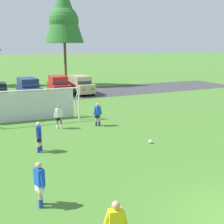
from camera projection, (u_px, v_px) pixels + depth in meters
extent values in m
plane|color=#477A2D|center=(82.00, 118.00, 22.23)|extent=(400.00, 400.00, 0.00)
cube|color=#3D3D3F|center=(46.00, 95.00, 32.82)|extent=(52.00, 8.40, 0.01)
sphere|color=white|center=(150.00, 142.00, 16.46)|extent=(0.22, 0.22, 0.22)
sphere|color=black|center=(150.00, 141.00, 16.46)|extent=(0.08, 0.08, 0.08)
sphere|color=red|center=(151.00, 141.00, 16.49)|extent=(0.07, 0.07, 0.07)
cylinder|color=white|center=(79.00, 104.00, 21.73)|extent=(0.12, 0.12, 2.44)
cylinder|color=white|center=(28.00, 90.00, 20.13)|extent=(7.31, 0.59, 0.12)
cylinder|color=white|center=(76.00, 100.00, 22.52)|extent=(0.21, 1.95, 2.46)
cube|color=silver|center=(28.00, 106.00, 21.33)|extent=(6.94, 0.48, 2.20)
cube|color=yellow|center=(116.00, 220.00, 7.32)|extent=(0.42, 0.32, 0.60)
sphere|color=tan|center=(116.00, 205.00, 7.23)|extent=(0.22, 0.22, 0.22)
cylinder|color=yellow|center=(106.00, 221.00, 7.31)|extent=(0.24, 0.14, 0.55)
cylinder|color=yellow|center=(126.00, 221.00, 7.34)|extent=(0.24, 0.14, 0.55)
cylinder|color=beige|center=(41.00, 144.00, 15.19)|extent=(0.14, 0.14, 0.80)
cylinder|color=beige|center=(38.00, 145.00, 14.97)|extent=(0.14, 0.14, 0.80)
cylinder|color=#232D99|center=(41.00, 148.00, 15.24)|extent=(0.15, 0.15, 0.32)
cylinder|color=#232D99|center=(39.00, 150.00, 15.03)|extent=(0.15, 0.15, 0.32)
cube|color=black|center=(39.00, 139.00, 15.01)|extent=(0.30, 0.39, 0.28)
cube|color=#1E38B7|center=(39.00, 132.00, 14.92)|extent=(0.33, 0.43, 0.60)
sphere|color=beige|center=(38.00, 124.00, 14.83)|extent=(0.22, 0.22, 0.22)
cylinder|color=#1E38B7|center=(40.00, 131.00, 15.17)|extent=(0.15, 0.24, 0.55)
cylinder|color=#1E38B7|center=(38.00, 134.00, 14.68)|extent=(0.15, 0.24, 0.55)
cylinder|color=tan|center=(40.00, 194.00, 10.02)|extent=(0.14, 0.14, 0.80)
cylinder|color=tan|center=(40.00, 197.00, 9.81)|extent=(0.14, 0.14, 0.80)
cylinder|color=#1E38B7|center=(41.00, 200.00, 10.08)|extent=(0.15, 0.15, 0.32)
cylinder|color=#1E38B7|center=(41.00, 203.00, 9.86)|extent=(0.15, 0.15, 0.32)
cube|color=silver|center=(40.00, 187.00, 9.85)|extent=(0.30, 0.39, 0.28)
cube|color=blue|center=(39.00, 177.00, 9.76)|extent=(0.34, 0.43, 0.60)
sphere|color=tan|center=(39.00, 165.00, 9.66)|extent=(0.22, 0.22, 0.22)
cylinder|color=blue|center=(37.00, 175.00, 9.97)|extent=(0.15, 0.25, 0.55)
cylinder|color=blue|center=(42.00, 180.00, 9.56)|extent=(0.15, 0.25, 0.55)
cylinder|color=tan|center=(99.00, 120.00, 20.11)|extent=(0.14, 0.14, 0.80)
cylinder|color=tan|center=(96.00, 120.00, 20.04)|extent=(0.14, 0.14, 0.80)
cylinder|color=#232D99|center=(99.00, 123.00, 20.16)|extent=(0.15, 0.15, 0.32)
cylinder|color=#232D99|center=(96.00, 124.00, 20.09)|extent=(0.15, 0.15, 0.32)
cube|color=black|center=(98.00, 116.00, 20.00)|extent=(0.40, 0.33, 0.28)
cube|color=blue|center=(98.00, 111.00, 19.92)|extent=(0.44, 0.36, 0.60)
sphere|color=tan|center=(98.00, 105.00, 19.82)|extent=(0.22, 0.22, 0.22)
cylinder|color=blue|center=(101.00, 110.00, 20.07)|extent=(0.25, 0.17, 0.55)
cylinder|color=blue|center=(95.00, 111.00, 19.77)|extent=(0.25, 0.17, 0.55)
cylinder|color=#936B4C|center=(61.00, 123.00, 19.39)|extent=(0.14, 0.14, 0.80)
cylinder|color=#936B4C|center=(57.00, 123.00, 19.42)|extent=(0.14, 0.14, 0.80)
cylinder|color=white|center=(61.00, 126.00, 19.44)|extent=(0.15, 0.15, 0.32)
cylinder|color=white|center=(57.00, 126.00, 19.47)|extent=(0.15, 0.15, 0.32)
cube|color=black|center=(59.00, 118.00, 19.33)|extent=(0.38, 0.28, 0.28)
cube|color=silver|center=(59.00, 113.00, 19.25)|extent=(0.42, 0.31, 0.60)
sphere|color=#936B4C|center=(58.00, 107.00, 19.15)|extent=(0.22, 0.22, 0.22)
cylinder|color=silver|center=(62.00, 113.00, 19.37)|extent=(0.24, 0.13, 0.55)
cylinder|color=silver|center=(55.00, 113.00, 19.14)|extent=(0.24, 0.13, 0.55)
cube|color=#28384C|center=(6.00, 86.00, 30.54)|extent=(0.15, 1.78, 0.45)
cube|color=white|center=(4.00, 95.00, 28.56)|extent=(0.28, 0.10, 0.20)
cube|color=#B21414|center=(3.00, 89.00, 32.29)|extent=(0.28, 0.10, 0.20)
cylinder|color=black|center=(8.00, 98.00, 29.49)|extent=(0.28, 0.65, 0.64)
cylinder|color=black|center=(7.00, 94.00, 31.85)|extent=(0.28, 0.65, 0.64)
cube|color=navy|center=(29.00, 91.00, 30.87)|extent=(2.12, 4.69, 1.00)
cube|color=navy|center=(28.00, 82.00, 30.83)|extent=(1.89, 3.08, 0.84)
cube|color=#28384C|center=(31.00, 84.00, 29.62)|extent=(1.63, 0.46, 0.71)
cube|color=#28384C|center=(36.00, 81.00, 31.24)|extent=(0.17, 2.55, 0.59)
cube|color=white|center=(39.00, 93.00, 29.16)|extent=(0.28, 0.09, 0.20)
cube|color=white|center=(28.00, 93.00, 28.68)|extent=(0.28, 0.09, 0.20)
cube|color=#B21414|center=(29.00, 87.00, 33.03)|extent=(0.28, 0.09, 0.20)
cube|color=#B21414|center=(19.00, 88.00, 32.55)|extent=(0.28, 0.09, 0.20)
cylinder|color=black|center=(41.00, 96.00, 30.20)|extent=(0.27, 0.65, 0.64)
cylinder|color=black|center=(23.00, 98.00, 29.31)|extent=(0.27, 0.65, 0.64)
cylinder|color=black|center=(34.00, 93.00, 32.64)|extent=(0.27, 0.65, 0.64)
cylinder|color=black|center=(17.00, 94.00, 31.76)|extent=(0.27, 0.65, 0.64)
cube|color=red|center=(59.00, 88.00, 33.10)|extent=(2.15, 4.70, 1.00)
cube|color=red|center=(58.00, 80.00, 33.07)|extent=(1.91, 3.09, 0.84)
cube|color=#28384C|center=(61.00, 81.00, 31.80)|extent=(1.63, 0.47, 0.71)
cube|color=#28384C|center=(65.00, 79.00, 33.40)|extent=(0.18, 2.55, 0.59)
cube|color=white|center=(68.00, 90.00, 31.24)|extent=(0.28, 0.10, 0.20)
cube|color=white|center=(58.00, 90.00, 30.86)|extent=(0.28, 0.10, 0.20)
cube|color=#B21414|center=(59.00, 85.00, 35.32)|extent=(0.28, 0.10, 0.20)
cube|color=#B21414|center=(50.00, 85.00, 34.93)|extent=(0.28, 0.10, 0.20)
cylinder|color=black|center=(70.00, 93.00, 32.28)|extent=(0.28, 0.65, 0.64)
cylinder|color=black|center=(53.00, 94.00, 31.57)|extent=(0.28, 0.65, 0.64)
cylinder|color=black|center=(64.00, 90.00, 34.85)|extent=(0.28, 0.65, 0.64)
cylinder|color=black|center=(48.00, 91.00, 34.14)|extent=(0.28, 0.65, 0.64)
cube|color=tan|center=(81.00, 87.00, 33.43)|extent=(2.02, 4.65, 1.00)
cube|color=tan|center=(80.00, 79.00, 33.40)|extent=(1.83, 3.05, 0.84)
cube|color=#28384C|center=(84.00, 81.00, 32.17)|extent=(1.62, 0.42, 0.71)
cube|color=#28384C|center=(87.00, 79.00, 33.79)|extent=(0.11, 2.55, 0.59)
cube|color=white|center=(92.00, 89.00, 31.69)|extent=(0.28, 0.09, 0.20)
cube|color=white|center=(84.00, 90.00, 31.23)|extent=(0.28, 0.09, 0.20)
cube|color=#B21414|center=(78.00, 84.00, 35.61)|extent=(0.28, 0.09, 0.20)
cube|color=#B21414|center=(70.00, 85.00, 35.15)|extent=(0.28, 0.09, 0.20)
cylinder|color=black|center=(93.00, 93.00, 32.73)|extent=(0.26, 0.65, 0.64)
cylinder|color=black|center=(77.00, 94.00, 31.88)|extent=(0.26, 0.65, 0.64)
cylinder|color=black|center=(84.00, 89.00, 35.20)|extent=(0.26, 0.65, 0.64)
cylinder|color=black|center=(69.00, 90.00, 34.36)|extent=(0.26, 0.65, 0.64)
cylinder|color=brown|center=(65.00, 65.00, 40.46)|extent=(0.36, 0.36, 5.99)
cone|color=#2D702D|center=(64.00, 11.00, 38.86)|extent=(5.39, 5.39, 8.39)
sphere|color=#2D702D|center=(64.00, 21.00, 39.14)|extent=(4.04, 4.04, 4.04)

